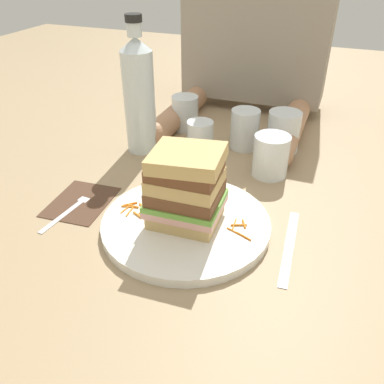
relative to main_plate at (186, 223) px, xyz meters
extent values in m
plane|color=#9E8460|center=(0.01, 0.02, -0.01)|extent=(3.00, 3.00, 0.00)
cylinder|color=white|center=(0.00, 0.00, 0.00)|extent=(0.30, 0.30, 0.02)
cube|color=tan|center=(0.00, 0.00, 0.02)|extent=(0.12, 0.10, 0.02)
cube|color=#E0A393|center=(0.00, 0.00, 0.04)|extent=(0.13, 0.11, 0.01)
cube|color=#6BA83D|center=(0.00, 0.00, 0.05)|extent=(0.13, 0.11, 0.01)
cube|color=brown|center=(0.00, 0.00, 0.07)|extent=(0.12, 0.10, 0.02)
cube|color=tan|center=(0.00, 0.00, 0.09)|extent=(0.12, 0.10, 0.02)
cube|color=brown|center=(0.00, 0.00, 0.11)|extent=(0.11, 0.10, 0.02)
cube|color=tan|center=(0.00, 0.00, 0.13)|extent=(0.12, 0.11, 0.03)
cylinder|color=orange|center=(-0.08, 0.00, 0.01)|extent=(0.01, 0.02, 0.00)
cylinder|color=orange|center=(-0.11, 0.01, 0.01)|extent=(0.02, 0.02, 0.00)
cylinder|color=orange|center=(-0.11, 0.00, 0.01)|extent=(0.02, 0.00, 0.00)
cylinder|color=orange|center=(-0.10, -0.01, 0.01)|extent=(0.00, 0.03, 0.00)
cylinder|color=orange|center=(-0.09, -0.02, 0.01)|extent=(0.02, 0.01, 0.00)
cylinder|color=orange|center=(-0.09, 0.01, 0.01)|extent=(0.02, 0.02, 0.00)
cylinder|color=orange|center=(-0.11, -0.01, 0.01)|extent=(0.01, 0.03, 0.00)
cylinder|color=orange|center=(-0.11, 0.00, 0.01)|extent=(0.03, 0.01, 0.00)
cylinder|color=orange|center=(0.10, 0.02, 0.01)|extent=(0.01, 0.02, 0.00)
cylinder|color=orange|center=(0.11, -0.01, 0.01)|extent=(0.03, 0.01, 0.00)
cylinder|color=orange|center=(0.09, 0.00, 0.01)|extent=(0.03, 0.01, 0.00)
cylinder|color=orange|center=(0.09, 0.02, 0.01)|extent=(0.03, 0.01, 0.00)
cylinder|color=orange|center=(0.08, 0.02, 0.01)|extent=(0.00, 0.03, 0.00)
cube|color=#4C3323|center=(-0.22, 0.00, -0.01)|extent=(0.12, 0.14, 0.00)
cube|color=silver|center=(-0.23, -0.05, 0.00)|extent=(0.02, 0.11, 0.00)
cube|color=silver|center=(-0.22, 0.01, 0.00)|extent=(0.02, 0.02, 0.00)
cylinder|color=silver|center=(-0.21, 0.04, 0.00)|extent=(0.01, 0.04, 0.00)
cylinder|color=silver|center=(-0.21, 0.04, 0.00)|extent=(0.01, 0.04, 0.00)
cylinder|color=silver|center=(-0.22, 0.04, 0.00)|extent=(0.01, 0.04, 0.00)
cylinder|color=silver|center=(-0.23, 0.04, 0.00)|extent=(0.01, 0.04, 0.00)
cube|color=silver|center=(0.18, -0.04, -0.01)|extent=(0.02, 0.10, 0.00)
cube|color=silver|center=(0.18, 0.06, -0.01)|extent=(0.02, 0.11, 0.00)
cylinder|color=white|center=(0.10, 0.24, 0.04)|extent=(0.08, 0.08, 0.09)
cylinder|color=orange|center=(0.10, 0.24, 0.03)|extent=(0.07, 0.07, 0.07)
cylinder|color=silver|center=(-0.21, 0.25, 0.11)|extent=(0.07, 0.07, 0.23)
cone|color=silver|center=(-0.21, 0.25, 0.24)|extent=(0.07, 0.07, 0.03)
cylinder|color=silver|center=(-0.21, 0.25, 0.27)|extent=(0.03, 0.03, 0.03)
cylinder|color=black|center=(-0.21, 0.25, 0.29)|extent=(0.04, 0.04, 0.02)
cylinder|color=silver|center=(-0.08, 0.28, 0.03)|extent=(0.06, 0.06, 0.08)
cylinder|color=silver|center=(-0.16, 0.40, 0.04)|extent=(0.07, 0.07, 0.09)
cylinder|color=silver|center=(0.01, 0.35, 0.04)|extent=(0.07, 0.07, 0.09)
cylinder|color=silver|center=(0.10, 0.37, 0.04)|extent=(0.08, 0.08, 0.10)
cylinder|color=tan|center=(-0.19, 0.43, 0.02)|extent=(0.06, 0.29, 0.06)
cylinder|color=tan|center=(0.11, 0.43, 0.02)|extent=(0.06, 0.29, 0.06)
sphere|color=tan|center=(-0.19, 0.28, 0.02)|extent=(0.06, 0.06, 0.06)
sphere|color=tan|center=(0.11, 0.28, 0.02)|extent=(0.06, 0.06, 0.06)
cube|color=gray|center=(-0.04, 0.64, 0.22)|extent=(0.40, 0.13, 0.39)
camera|label=1|loc=(0.21, -0.53, 0.43)|focal=37.53mm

